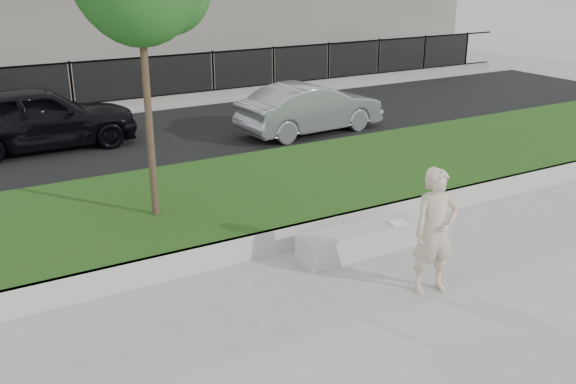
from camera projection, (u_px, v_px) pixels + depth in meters
ground at (312, 279)px, 9.15m from camera, size 90.00×90.00×0.00m
grass_bank at (224, 202)px, 11.53m from camera, size 34.00×4.00×0.40m
grass_kerb at (277, 241)px, 9.93m from camera, size 34.00×0.08×0.40m
street at (132, 141)px, 16.06m from camera, size 34.00×7.00×0.04m
far_pavement at (88, 107)px, 19.71m from camera, size 34.00×3.00×0.12m
iron_fence at (94, 97)px, 18.73m from camera, size 32.00×0.30×1.50m
stone_bench at (359, 240)px, 9.93m from camera, size 2.03×0.51×0.42m
man at (435, 231)px, 8.57m from camera, size 0.72×0.55×1.76m
book at (398, 222)px, 10.03m from camera, size 0.28×0.23×0.03m
car_dark at (39, 118)px, 15.10m from camera, size 4.49×1.86×1.52m
car_silver at (311, 108)px, 16.64m from camera, size 4.01×1.68×1.29m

